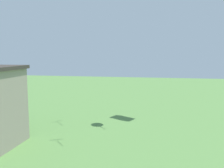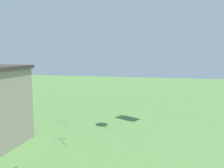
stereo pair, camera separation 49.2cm
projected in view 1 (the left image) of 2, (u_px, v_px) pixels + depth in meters
The scene contains 0 objects.
Camera 1 is at (2.18, -2.69, 6.22)m, focal length 40.00 mm.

